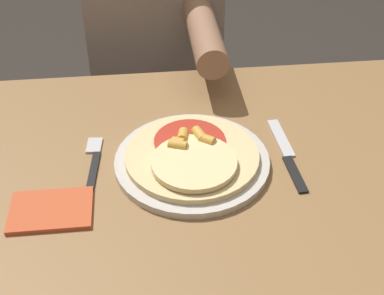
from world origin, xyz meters
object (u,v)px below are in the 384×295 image
object	(u,v)px
plate	(192,161)
pizza	(192,156)
person_diner	(156,48)
knife	(287,155)
dining_table	(174,225)
fork	(93,162)

from	to	relation	value
plate	pizza	size ratio (longest dim) A/B	1.16
plate	person_diner	bearing A→B (deg)	93.62
plate	pizza	world-z (taller)	pizza
knife	person_diner	bearing A→B (deg)	110.30
dining_table	person_diner	distance (m)	0.64
person_diner	dining_table	bearing A→B (deg)	-90.17
dining_table	pizza	size ratio (longest dim) A/B	4.45
knife	person_diner	distance (m)	0.64
fork	knife	size ratio (longest dim) A/B	0.80
plate	fork	distance (m)	0.18
pizza	plate	bearing A→B (deg)	88.68
knife	dining_table	bearing A→B (deg)	-169.84
plate	pizza	xyz separation A→B (m)	(-0.00, -0.01, 0.02)
plate	pizza	bearing A→B (deg)	-91.32
pizza	knife	bearing A→B (deg)	3.16
fork	plate	bearing A→B (deg)	-6.92
dining_table	plate	bearing A→B (deg)	41.46
dining_table	person_diner	bearing A→B (deg)	89.83
pizza	fork	world-z (taller)	pizza
dining_table	fork	distance (m)	0.20
plate	knife	size ratio (longest dim) A/B	1.31
knife	pizza	bearing A→B (deg)	-176.84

